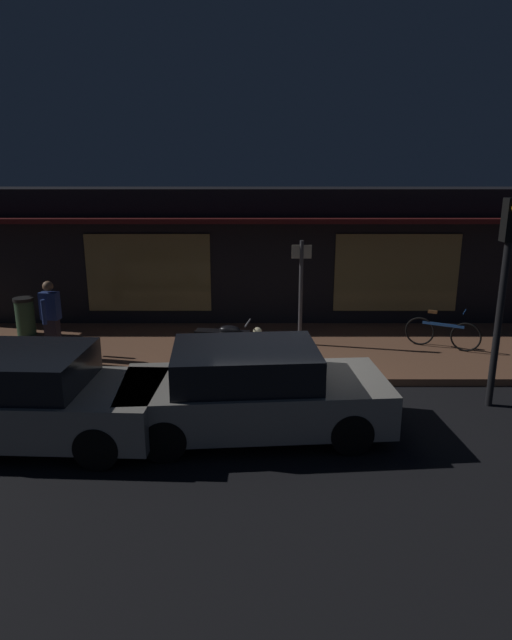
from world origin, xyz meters
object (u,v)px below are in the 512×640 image
(bicycle_parked, at_px, (443,333))
(traffic_light_pole, at_px, (506,267))
(motorcycle, at_px, (225,343))
(parked_car_near, at_px, (23,397))
(parked_car_far, at_px, (253,391))
(person_photographer, at_px, (52,318))
(sign_post, at_px, (302,287))
(trash_bin, at_px, (26,316))

(bicycle_parked, bearing_deg, traffic_light_pole, -91.43)
(motorcycle, xyz_separation_m, parked_car_near, (-2.91, -2.83, 0.06))
(traffic_light_pole, relative_size, parked_car_far, 0.85)
(person_photographer, distance_m, sign_post, 5.45)
(sign_post, relative_size, trash_bin, 2.58)
(sign_post, bearing_deg, traffic_light_pole, -44.63)
(traffic_light_pole, distance_m, parked_car_far, 4.66)
(motorcycle, distance_m, sign_post, 2.39)
(bicycle_parked, height_order, traffic_light_pole, traffic_light_pole)
(motorcycle, bearing_deg, parked_car_near, -135.80)
(parked_car_near, bearing_deg, person_photographer, 102.98)
(sign_post, relative_size, traffic_light_pole, 0.67)
(parked_car_far, bearing_deg, person_photographer, 143.59)
(sign_post, xyz_separation_m, parked_car_far, (-1.08, -4.08, -0.81))
(motorcycle, distance_m, trash_bin, 5.46)
(motorcycle, xyz_separation_m, traffic_light_pole, (4.78, -1.58, 1.83))
(parked_car_near, relative_size, parked_car_far, 0.99)
(person_photographer, xyz_separation_m, trash_bin, (-1.29, 1.66, -0.41))
(parked_car_far, bearing_deg, traffic_light_pole, 13.40)
(trash_bin, bearing_deg, parked_car_near, -67.71)
(traffic_light_pole, bearing_deg, person_photographer, 165.72)
(motorcycle, bearing_deg, sign_post, 41.94)
(bicycle_parked, distance_m, trash_bin, 9.89)
(sign_post, xyz_separation_m, traffic_light_pole, (3.12, -3.08, 0.97))
(bicycle_parked, bearing_deg, sign_post, 174.63)
(bicycle_parked, relative_size, trash_bin, 1.59)
(traffic_light_pole, bearing_deg, sign_post, 135.37)
(trash_bin, xyz_separation_m, parked_car_far, (5.57, -4.82, 0.08))
(parked_car_far, bearing_deg, parked_car_near, -175.98)
(trash_bin, distance_m, parked_car_near, 5.47)
(person_photographer, distance_m, trash_bin, 2.14)
(motorcycle, relative_size, trash_bin, 1.82)
(trash_bin, height_order, traffic_light_pole, traffic_light_pole)
(parked_car_near, bearing_deg, motorcycle, 44.20)
(motorcycle, relative_size, traffic_light_pole, 0.47)
(bicycle_parked, bearing_deg, parked_car_near, -152.59)
(parked_car_near, bearing_deg, sign_post, 43.40)
(motorcycle, height_order, sign_post, sign_post)
(trash_bin, relative_size, traffic_light_pole, 0.26)
(motorcycle, xyz_separation_m, parked_car_far, (0.59, -2.58, 0.06))
(sign_post, bearing_deg, parked_car_far, -104.78)
(parked_car_far, bearing_deg, sign_post, 75.22)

